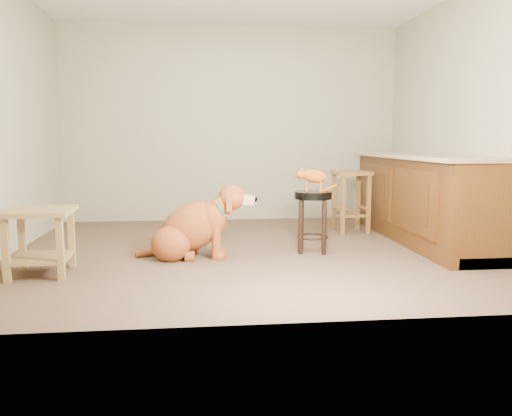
{
  "coord_description": "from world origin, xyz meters",
  "views": [
    {
      "loc": [
        -0.4,
        -4.83,
        1.09
      ],
      "look_at": [
        0.1,
        -0.17,
        0.45
      ],
      "focal_mm": 35.0,
      "sensor_mm": 36.0,
      "label": 1
    }
  ],
  "objects": [
    {
      "name": "wood_stool",
      "position": [
        1.34,
        0.89,
        0.38
      ],
      "size": [
        0.42,
        0.42,
        0.72
      ],
      "rotation": [
        0.0,
        0.0,
        0.09
      ],
      "color": "brown",
      "rests_on": "ground"
    },
    {
      "name": "side_table",
      "position": [
        -1.72,
        -0.71,
        0.36
      ],
      "size": [
        0.54,
        0.54,
        0.54
      ],
      "rotation": [
        0.0,
        0.0,
        0.04
      ],
      "color": "olive",
      "rests_on": "ground"
    },
    {
      "name": "floor",
      "position": [
        0.0,
        0.0,
        0.0
      ],
      "size": [
        4.5,
        4.0,
        0.01
      ],
      "primitive_type": "cube",
      "color": "#503B2C",
      "rests_on": "ground"
    },
    {
      "name": "room_shell",
      "position": [
        0.0,
        0.0,
        1.68
      ],
      "size": [
        4.54,
        4.04,
        2.62
      ],
      "color": "#9C987E",
      "rests_on": "ground"
    },
    {
      "name": "cabinet_run",
      "position": [
        1.94,
        0.3,
        0.44
      ],
      "size": [
        0.7,
        2.56,
        0.94
      ],
      "color": "#4A280D",
      "rests_on": "ground"
    },
    {
      "name": "golden_retriever",
      "position": [
        -0.51,
        -0.22,
        0.27
      ],
      "size": [
        1.15,
        0.59,
        0.73
      ],
      "rotation": [
        0.0,
        0.0,
        -0.08
      ],
      "color": "brown",
      "rests_on": "ground"
    },
    {
      "name": "tabby_kitten",
      "position": [
        0.65,
        -0.11,
        0.74
      ],
      "size": [
        0.42,
        0.17,
        0.26
      ],
      "rotation": [
        0.0,
        0.0,
        -0.23
      ],
      "color": "#9E440F",
      "rests_on": "padded_stool"
    },
    {
      "name": "padded_stool",
      "position": [
        0.66,
        -0.11,
        0.42
      ],
      "size": [
        0.37,
        0.37,
        0.6
      ],
      "rotation": [
        0.0,
        0.0,
        -0.23
      ],
      "color": "black",
      "rests_on": "ground"
    }
  ]
}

